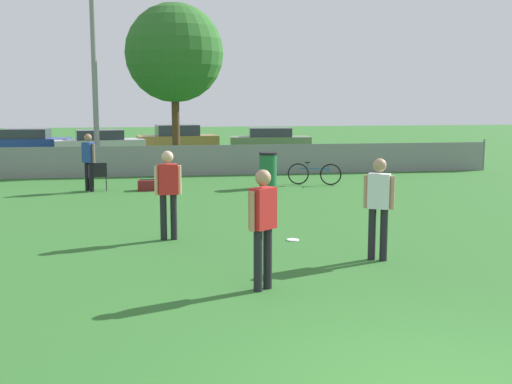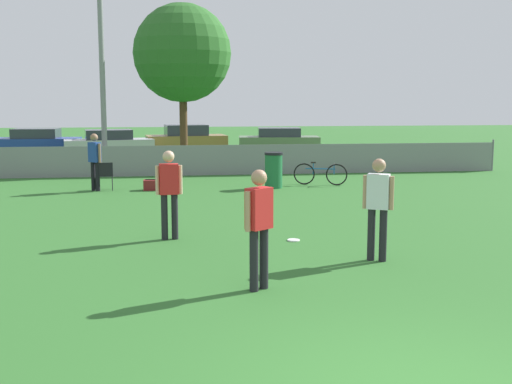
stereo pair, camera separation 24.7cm
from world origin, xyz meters
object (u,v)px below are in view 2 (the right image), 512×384
player_thrower_red (259,221)px  player_defender_red (169,188)px  gear_bag_sideline (155,185)px  bicycle_sideline (320,174)px  parked_car_tan (186,139)px  trash_bin (274,170)px  parked_car_blue (37,142)px  player_receiver_white (378,202)px  parked_car_olive (279,140)px  light_pole (100,21)px  folding_chair_sideline (106,174)px  tree_near_pole (182,53)px  spectator_in_blue (95,158)px  parked_car_silver (109,143)px  frisbee_disc (294,240)px

player_thrower_red → player_defender_red: size_ratio=1.00×
gear_bag_sideline → bicycle_sideline: bearing=4.9°
parked_car_tan → player_thrower_red: bearing=-95.8°
player_thrower_red → bicycle_sideline: (3.60, 11.17, -0.66)m
trash_bin → parked_car_blue: bearing=126.1°
player_receiver_white → parked_car_olive: bearing=112.0°
light_pole → folding_chair_sideline: (0.46, -4.86, -5.09)m
tree_near_pole → parked_car_tan: tree_near_pole is taller
light_pole → spectator_in_blue: size_ratio=5.56×
player_defender_red → gear_bag_sideline: size_ratio=2.53×
gear_bag_sideline → parked_car_blue: size_ratio=0.17×
gear_bag_sideline → parked_car_blue: bearing=114.4°
player_receiver_white → spectator_in_blue: bearing=149.0°
trash_bin → tree_near_pole: bearing=109.6°
spectator_in_blue → bicycle_sideline: spectator_in_blue is taller
spectator_in_blue → parked_car_silver: 12.11m
gear_bag_sideline → parked_car_olive: (6.18, 13.41, 0.49)m
trash_bin → gear_bag_sideline: size_ratio=1.60×
player_defender_red → trash_bin: 7.80m
light_pole → player_defender_red: 13.13m
bicycle_sideline → parked_car_tan: size_ratio=0.39×
gear_bag_sideline → parked_car_silver: (-2.42, 12.14, 0.49)m
player_receiver_white → frisbee_disc: player_receiver_white is taller
player_receiver_white → folding_chair_sideline: bearing=147.5°
trash_bin → parked_car_blue: parked_car_blue is taller
player_thrower_red → parked_car_tan: (-0.32, 24.40, -0.32)m
player_defender_red → parked_car_olive: 21.31m
player_defender_red → gear_bag_sideline: 7.17m
player_defender_red → folding_chair_sideline: (-1.90, 7.22, -0.51)m
player_thrower_red → parked_car_silver: player_thrower_red is taller
folding_chair_sideline → trash_bin: trash_bin is taller
spectator_in_blue → parked_car_blue: spectator_in_blue is taller
parked_car_silver → parked_car_tan: 4.09m
player_defender_red → folding_chair_sideline: size_ratio=2.05×
player_thrower_red → player_receiver_white: same height
spectator_in_blue → parked_car_olive: size_ratio=0.40×
spectator_in_blue → folding_chair_sideline: size_ratio=2.01×
player_defender_red → bicycle_sideline: size_ratio=1.06×
trash_bin → bicycle_sideline: bearing=16.6°
frisbee_disc → parked_car_olive: 21.26m
bicycle_sideline → parked_car_silver: (-7.71, 11.68, 0.29)m
tree_near_pole → spectator_in_blue: size_ratio=3.83×
parked_car_olive → light_pole: bearing=-127.6°
player_receiver_white → parked_car_blue: (-9.96, 22.60, -0.36)m
light_pole → spectator_in_blue: bearing=-88.1°
player_thrower_red → parked_car_tan: size_ratio=0.42×
player_defender_red → folding_chair_sideline: 7.48m
spectator_in_blue → trash_bin: 5.47m
light_pole → trash_bin: bearing=-41.7°
frisbee_disc → parked_car_olive: size_ratio=0.06×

